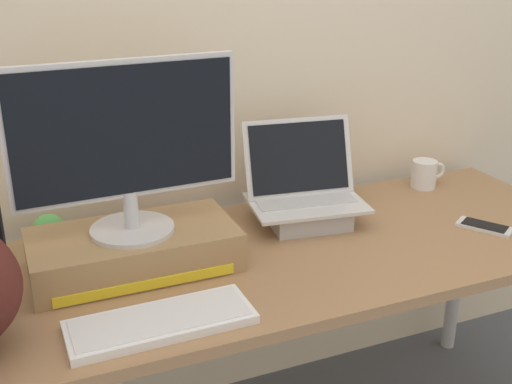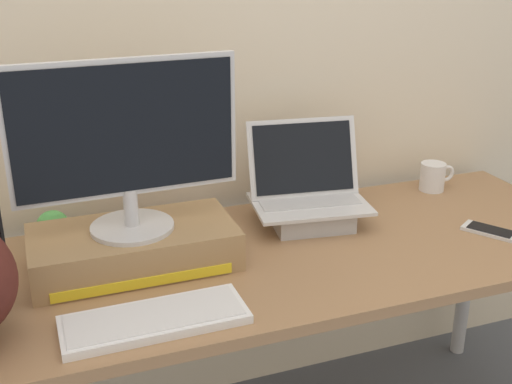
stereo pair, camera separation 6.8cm
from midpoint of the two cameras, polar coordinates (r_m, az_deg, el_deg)
back_wall at (r=1.94m, az=-3.64°, el=15.90°), size 7.00×0.10×2.60m
desk at (r=1.73m, az=1.13°, el=-7.61°), size 1.99×0.68×0.71m
toner_box_yellow at (r=1.65m, az=-9.59°, el=-4.85°), size 0.51×0.26×0.10m
desktop_monitor at (r=1.55m, az=-10.21°, el=4.31°), size 0.55×0.21×0.42m
open_laptop at (r=1.88m, az=5.68°, el=-0.97°), size 0.36×0.28×0.29m
external_keyboard at (r=1.43m, az=-7.59°, el=-11.12°), size 0.40×0.15×0.02m
coffee_mug at (r=2.20m, az=16.26°, el=1.32°), size 0.12×0.08×0.09m
cell_phone at (r=1.95m, az=20.98°, el=-3.26°), size 0.14×0.16×0.01m
plush_toy at (r=1.83m, az=-16.51°, el=-2.97°), size 0.09×0.09×0.09m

